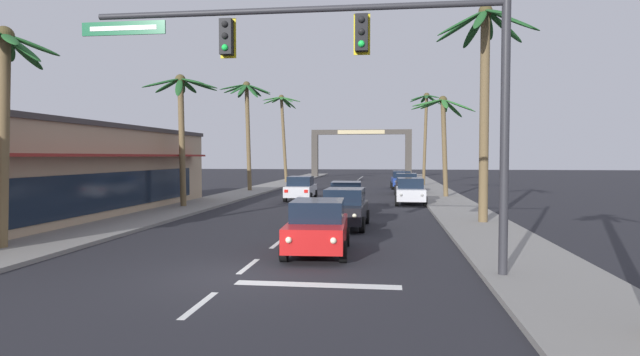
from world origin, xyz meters
The scene contains 21 objects.
ground_plane centered at (0.00, 0.00, 0.00)m, with size 220.00×220.00×0.00m, color #232328.
sidewalk_right centered at (7.80, 20.00, 0.07)m, with size 3.20×110.00×0.14m, color gray.
sidewalk_left centered at (-7.80, 20.00, 0.07)m, with size 3.20×110.00×0.14m, color gray.
lane_markings centered at (0.42, 19.56, 0.00)m, with size 4.28×86.76×0.01m.
traffic_signal_mast centered at (3.33, 0.51, 5.40)m, with size 11.19×0.41×7.44m.
sedan_lead_at_stop_bar centered at (1.65, 3.51, 0.85)m, with size 2.11×4.51×1.68m.
sedan_third_in_queue centered at (2.01, 9.60, 0.85)m, with size 2.03×4.48×1.68m.
sedan_fifth_in_queue centered at (1.59, 15.68, 0.85)m, with size 2.10×4.51×1.68m.
sedan_oncoming_far centered at (-2.18, 23.10, 0.85)m, with size 2.01×4.48×1.68m.
sedan_parked_nearest_kerb centered at (5.11, 37.31, 0.85)m, with size 2.06×4.49×1.68m.
sedan_parked_mid_kerb centered at (5.28, 21.11, 0.85)m, with size 1.98×4.46×1.68m.
sedan_parked_far_kerb centered at (5.35, 30.41, 0.85)m, with size 1.98×4.47×1.68m.
palm_left_nearest centered at (-8.27, 2.41, 5.02)m, with size 3.02×3.12×7.20m.
palm_left_second centered at (-8.22, 16.77, 5.91)m, with size 4.25×4.24×7.89m.
palm_left_third centered at (-8.17, 31.05, 6.95)m, with size 4.54×4.30×9.50m.
palm_left_farthest centered at (-7.99, 45.36, 7.35)m, with size 4.41×4.22×10.01m.
palm_right_second centered at (8.12, 11.25, 6.82)m, with size 4.56×4.73×9.78m.
palm_right_third centered at (7.81, 26.33, 5.69)m, with size 4.71×4.78×7.48m.
palm_right_farthest centered at (7.63, 41.39, 6.91)m, with size 3.31×3.56×9.51m.
storefront_strip_left centered at (-12.71, 10.74, 2.35)m, with size 7.87×24.81×4.70m.
town_gateway_arch centered at (0.00, 62.66, 4.43)m, with size 14.34×0.90×6.90m.
Camera 1 is at (3.86, -12.88, 3.08)m, focal length 29.43 mm.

